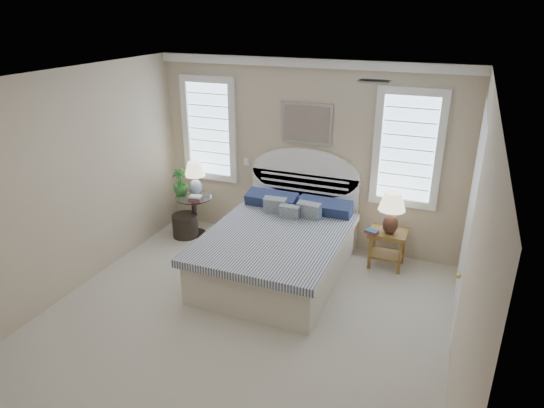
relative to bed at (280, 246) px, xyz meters
The scene contains 21 objects.
floor 1.51m from the bed, 90.00° to the right, with size 4.50×5.00×0.01m, color beige.
ceiling 2.74m from the bed, 90.00° to the right, with size 4.50×5.00×0.01m, color white.
wall_back 1.42m from the bed, 90.00° to the left, with size 4.50×0.02×2.70m, color #C4AF93.
wall_left 2.85m from the bed, 147.06° to the right, with size 0.02×5.00×2.70m, color #C4AF93.
wall_right 2.85m from the bed, 32.94° to the right, with size 0.02×5.00×2.70m, color #C4AF93.
crown_molding 2.47m from the bed, 90.00° to the left, with size 4.50×0.08×0.12m, color white.
hvac_vent 2.67m from the bed, 28.73° to the right, with size 0.30×0.20×0.02m, color #B2B2B2.
switch_plate 1.59m from the bed, 132.76° to the left, with size 0.08×0.01×0.12m, color white.
window_left 2.22m from the bed, 146.59° to the left, with size 0.90×0.06×1.60m, color silver.
window_right 2.12m from the bed, 36.14° to the left, with size 0.90×0.06×1.60m, color silver.
painting 1.75m from the bed, 90.00° to the left, with size 0.74×0.04×0.58m, color silver.
closet_door 2.39m from the bed, ahead, with size 0.02×1.80×2.40m, color white.
bed is the anchor object (origin of this frame).
side_table_left 1.75m from the bed, 160.26° to the left, with size 0.56×0.56×0.63m.
nightstand_right 1.47m from the bed, 28.03° to the left, with size 0.50×0.40×0.53m.
floor_pot 1.83m from the bed, 164.88° to the left, with size 0.39×0.39×0.36m, color black.
lamp_left 1.91m from the bed, 156.76° to the left, with size 0.36×0.36×0.52m.
lamp_right 1.55m from the bed, 26.23° to the left, with size 0.37×0.37×0.58m.
potted_plant 2.01m from the bed, 162.48° to the left, with size 0.23×0.23×0.41m, color #2E7334.
books_left 1.63m from the bed, 163.11° to the left, with size 0.21×0.16×0.08m.
books_right 1.24m from the bed, 26.24° to the left, with size 0.20×0.18×0.05m.
Camera 1 is at (2.05, -3.90, 3.34)m, focal length 32.00 mm.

